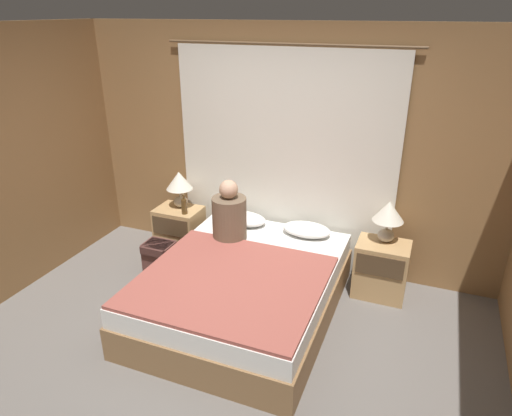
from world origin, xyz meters
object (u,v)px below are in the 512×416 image
Objects in this scene: lamp_left at (179,184)px; pillow_right at (307,230)px; lamp_right at (388,215)px; bed at (244,290)px; nightstand_right at (381,269)px; pillow_left at (243,219)px; nightstand_left at (180,231)px; beer_bottle_on_left_stand at (184,206)px; person_left_in_bed at (229,215)px; backpack_on_floor at (160,256)px.

pillow_right is at bearing -0.69° from lamp_left.
lamp_right is at bearing 1.31° from pillow_right.
bed is 3.63× the size of nightstand_right.
lamp_right is at bearing 0.69° from pillow_left.
beer_bottle_on_left_stand is (0.13, -0.09, 0.37)m from nightstand_left.
nightstand_right is 1.49m from pillow_left.
nightstand_right is 1.13× the size of pillow_right.
pillow_right is (1.47, -0.02, -0.28)m from lamp_left.
person_left_in_bed is (0.78, -0.37, -0.09)m from lamp_left.
beer_bottle_on_left_stand is at bearing -174.22° from pillow_right.
person_left_in_bed is at bearing -21.54° from nightstand_left.
person_left_in_bed is at bearing -168.22° from nightstand_right.
nightstand_left is at bearing 145.61° from bed.
backpack_on_floor is at bearing -168.13° from nightstand_right.
nightstand_left is at bearing -178.13° from pillow_right.
nightstand_right is at bearing 11.78° from person_left_in_bed.
nightstand_right is 1.56× the size of backpack_on_floor.
person_left_in_bed reaches higher than lamp_right.
pillow_right is 0.80× the size of person_left_in_bed.
person_left_in_bed is (0.00, -0.35, 0.19)m from pillow_left.
lamp_right is 1.52m from person_left_in_bed.
nightstand_left is 1.13× the size of pillow_left.
person_left_in_bed reaches higher than lamp_left.
nightstand_right is 2.44× the size of beer_bottle_on_left_stand.
person_left_in_bed reaches higher than beer_bottle_on_left_stand.
beer_bottle_on_left_stand reaches higher than nightstand_left.
lamp_right is 1.15× the size of backpack_on_floor.
bed is 1.52m from lamp_left.
lamp_right is 2.36m from backpack_on_floor.
beer_bottle_on_left_stand is (-0.64, -0.14, 0.10)m from pillow_left.
pillow_left is at bearing 11.96° from beer_bottle_on_left_stand.
lamp_right is at bearing 14.22° from person_left_in_bed.
pillow_left is (-1.47, 0.05, 0.27)m from nightstand_right.
lamp_left is 0.83× the size of pillow_left.
backpack_on_floor is at bearing -87.24° from lamp_left.
nightstand_left is 1.13× the size of pillow_right.
beer_bottle_on_left_stand is (-2.11, -0.09, 0.37)m from nightstand_right.
bed is at bearing -66.87° from pillow_left.
person_left_in_bed reaches higher than nightstand_right.
pillow_left is 1.00× the size of pillow_right.
nightstand_left is (-1.12, 0.77, 0.04)m from bed.
pillow_left is at bearing 3.55° from nightstand_left.
pillow_left is 0.66m from beer_bottle_on_left_stand.
pillow_right is at bearing 176.45° from nightstand_right.
bed is 1.14m from backpack_on_floor.
bed is 4.10× the size of pillow_left.
nightstand_right is at bearing 2.37° from beer_bottle_on_left_stand.
lamp_left reaches higher than beer_bottle_on_left_stand.
pillow_left is (0.77, -0.02, -0.28)m from lamp_left.
pillow_left is at bearing 90.39° from person_left_in_bed.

